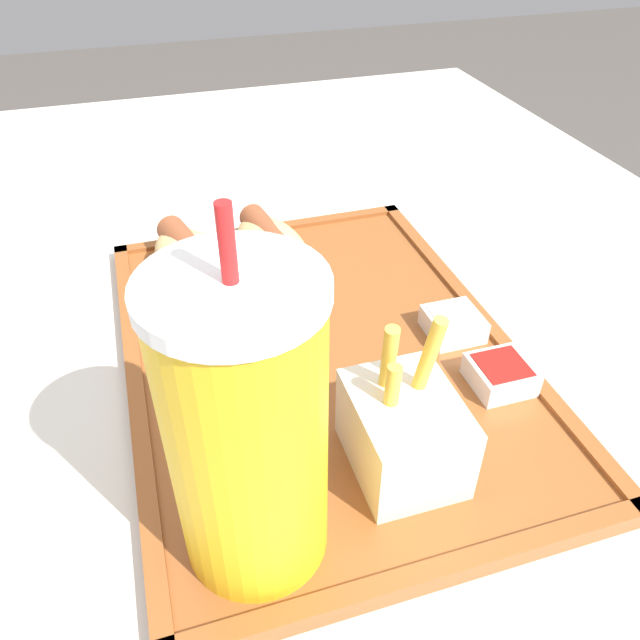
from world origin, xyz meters
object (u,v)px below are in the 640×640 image
(hot_dog_far, at_px, (193,260))
(hot_dog_near, at_px, (272,247))
(fries_carton, at_px, (404,430))
(sauce_cup_mayo, at_px, (455,325))
(sauce_cup_ketchup, at_px, (500,374))
(soda_cup, at_px, (247,431))

(hot_dog_far, distance_m, hot_dog_near, 0.07)
(hot_dog_near, bearing_deg, fries_carton, -174.71)
(fries_carton, bearing_deg, hot_dog_near, 5.29)
(hot_dog_far, bearing_deg, sauce_cup_mayo, -126.95)
(fries_carton, distance_m, sauce_cup_ketchup, 0.11)
(hot_dog_near, distance_m, sauce_cup_ketchup, 0.24)
(sauce_cup_ketchup, bearing_deg, hot_dog_far, 43.64)
(hot_dog_far, xyz_separation_m, fries_carton, (-0.25, -0.10, 0.01))
(hot_dog_near, height_order, fries_carton, fries_carton)
(hot_dog_near, height_order, sauce_cup_ketchup, hot_dog_near)
(sauce_cup_mayo, height_order, sauce_cup_ketchup, same)
(soda_cup, height_order, hot_dog_near, soda_cup)
(soda_cup, xyz_separation_m, sauce_cup_ketchup, (0.07, -0.20, -0.08))
(soda_cup, bearing_deg, hot_dog_far, -0.80)
(hot_dog_far, height_order, hot_dog_near, same)
(sauce_cup_mayo, bearing_deg, hot_dog_near, 39.13)
(soda_cup, bearing_deg, hot_dog_near, -15.60)
(soda_cup, distance_m, hot_dog_far, 0.28)
(fries_carton, xyz_separation_m, sauce_cup_ketchup, (0.05, -0.10, -0.02))
(sauce_cup_mayo, bearing_deg, sauce_cup_ketchup, -174.82)
(sauce_cup_mayo, distance_m, sauce_cup_ketchup, 0.06)
(soda_cup, xyz_separation_m, sauce_cup_mayo, (0.13, -0.19, -0.08))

